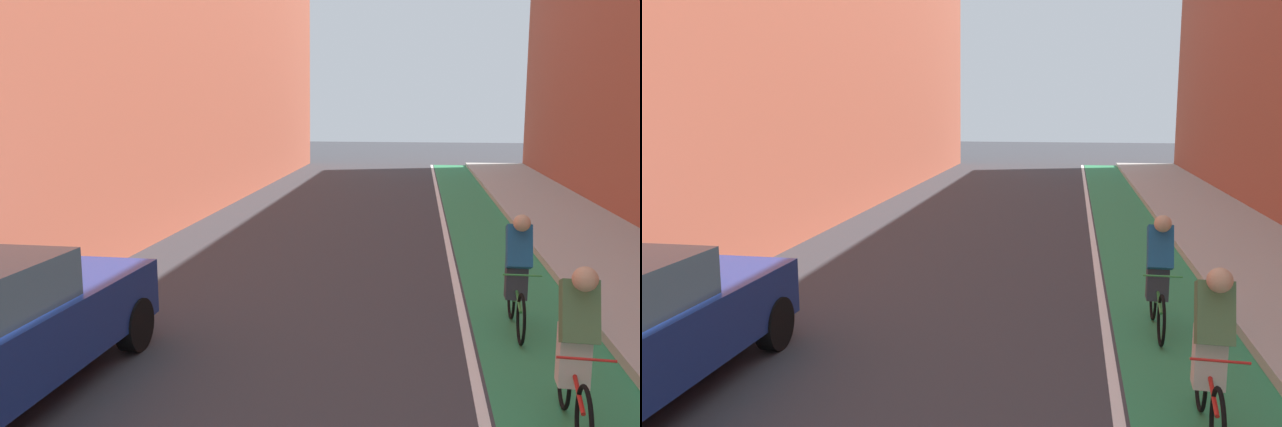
{
  "view_description": "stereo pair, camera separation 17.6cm",
  "coord_description": "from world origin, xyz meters",
  "views": [
    {
      "loc": [
        1.5,
        3.4,
        2.97
      ],
      "look_at": [
        0.03,
        13.15,
        1.36
      ],
      "focal_mm": 36.83,
      "sensor_mm": 36.0,
      "label": 1
    },
    {
      "loc": [
        1.67,
        3.43,
        2.97
      ],
      "look_at": [
        0.03,
        13.15,
        1.36
      ],
      "focal_mm": 36.83,
      "sensor_mm": 36.0,
      "label": 2
    }
  ],
  "objects": [
    {
      "name": "ground_plane",
      "position": [
        0.0,
        15.83,
        0.0
      ],
      "size": [
        87.25,
        87.25,
        0.0
      ],
      "primitive_type": "plane",
      "color": "#38383D"
    },
    {
      "name": "building_facade_left",
      "position": [
        -5.68,
        17.83,
        5.2
      ],
      "size": [
        3.0,
        39.66,
        10.4
      ],
      "color": "#9E4C38",
      "rests_on": "ground"
    },
    {
      "name": "bike_lane_paint",
      "position": [
        3.08,
        17.83,
        0.0
      ],
      "size": [
        1.6,
        39.66,
        0.0
      ],
      "primitive_type": "cube",
      "color": "#2D8451",
      "rests_on": "ground"
    },
    {
      "name": "cyclist_mid",
      "position": [
        2.95,
        9.34,
        0.81
      ],
      "size": [
        0.48,
        1.72,
        1.62
      ],
      "color": "black",
      "rests_on": "ground"
    },
    {
      "name": "cyclist_trailing",
      "position": [
        2.83,
        12.16,
        0.85
      ],
      "size": [
        0.48,
        1.71,
        1.61
      ],
      "color": "black",
      "rests_on": "ground"
    },
    {
      "name": "lane_divider_stripe",
      "position": [
        2.18,
        17.83,
        0.0
      ],
      "size": [
        0.12,
        39.66,
        0.0
      ],
      "primitive_type": "cube",
      "color": "white",
      "rests_on": "ground"
    },
    {
      "name": "sidewalk_right",
      "position": [
        5.29,
        17.83,
        0.07
      ],
      "size": [
        2.83,
        39.66,
        0.14
      ],
      "primitive_type": "cube",
      "color": "#A8A59E",
      "rests_on": "ground"
    }
  ]
}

